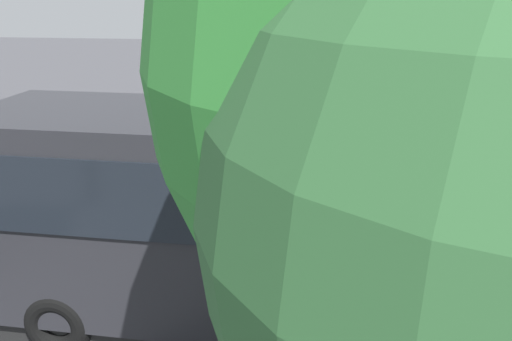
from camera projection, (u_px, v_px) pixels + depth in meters
ground_plane at (294, 222)px, 12.52m from camera, size 80.00×80.00×0.00m
tour_bus at (310, 230)px, 8.09m from camera, size 9.59×2.86×3.25m
spectator_far_left at (425, 200)px, 10.90m from camera, size 0.57×0.38×1.74m
spectator_left at (370, 198)px, 10.90m from camera, size 0.58×0.36×1.77m
spectator_centre at (331, 198)px, 10.89m from camera, size 0.58×0.37×1.79m
spectator_right at (278, 188)px, 11.38m from camera, size 0.58×0.36×1.81m
spectator_far_right at (227, 194)px, 11.16m from camera, size 0.58×0.35×1.75m
parked_motorcycle_silver at (467, 251)px, 10.07m from camera, size 2.05×0.64×0.99m
stunt_motorcycle at (148, 145)px, 14.43m from camera, size 1.82×0.88×1.91m
traffic_cone at (229, 193)px, 13.37m from camera, size 0.34×0.34×0.63m
tree_centre at (473, 16)px, 3.58m from camera, size 4.11×4.11×7.11m
bay_line_a at (504, 203)px, 13.56m from camera, size 0.27×4.89×0.01m
bay_line_b at (384, 198)px, 13.91m from camera, size 0.26×4.72×0.01m
bay_line_c at (270, 192)px, 14.25m from camera, size 0.26×4.51×0.01m
bay_line_d at (161, 187)px, 14.60m from camera, size 0.25×4.21×0.01m
bay_line_e at (57, 183)px, 14.94m from camera, size 0.27×4.97×0.01m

